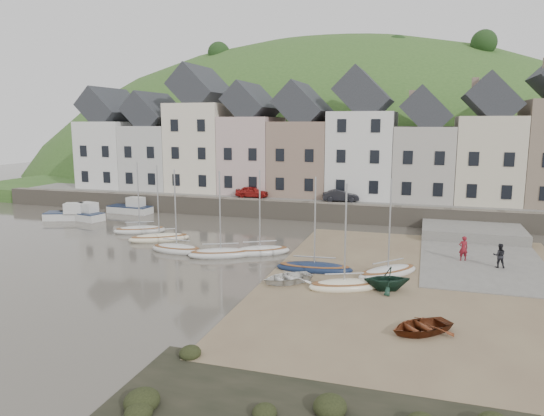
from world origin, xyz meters
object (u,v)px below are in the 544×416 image
(car_left, at_px, (252,192))
(car_right, at_px, (341,196))
(rowboat_red, at_px, (420,326))
(rowboat_white, at_px, (287,278))
(sailboat_0, at_px, (140,230))
(rowboat_green, at_px, (387,279))
(person_red, at_px, (463,248))
(person_dark, at_px, (499,256))

(car_left, xyz_separation_m, car_right, (9.41, 0.00, 0.00))
(rowboat_red, bearing_deg, rowboat_white, -163.26)
(car_right, bearing_deg, sailboat_0, 115.04)
(sailboat_0, relative_size, rowboat_red, 2.09)
(sailboat_0, bearing_deg, rowboat_white, -31.22)
(rowboat_green, distance_m, person_red, 8.86)
(person_red, relative_size, car_left, 0.49)
(person_dark, bearing_deg, sailboat_0, -8.38)
(rowboat_white, xyz_separation_m, rowboat_green, (5.75, 0.39, 0.36))
(car_left, bearing_deg, sailboat_0, 149.60)
(rowboat_green, distance_m, person_dark, 9.30)
(rowboat_green, bearing_deg, sailboat_0, -131.93)
(rowboat_red, bearing_deg, car_left, 173.44)
(rowboat_white, height_order, person_red, person_red)
(person_dark, bearing_deg, rowboat_green, 41.67)
(rowboat_red, height_order, car_right, car_right)
(sailboat_0, xyz_separation_m, car_left, (5.97, 12.27, 1.93))
(car_left, bearing_deg, person_red, -128.98)
(person_dark, xyz_separation_m, car_left, (-22.25, 14.96, 1.27))
(rowboat_green, bearing_deg, person_red, 130.65)
(rowboat_green, height_order, rowboat_red, rowboat_green)
(sailboat_0, xyz_separation_m, rowboat_red, (23.50, -14.71, 0.11))
(rowboat_red, distance_m, car_right, 28.23)
(rowboat_red, relative_size, car_right, 0.84)
(rowboat_red, distance_m, person_red, 13.38)
(rowboat_red, xyz_separation_m, person_dark, (4.72, 12.01, 0.54))
(rowboat_white, xyz_separation_m, car_right, (-0.47, 21.88, 1.81))
(rowboat_red, relative_size, person_dark, 1.90)
(sailboat_0, distance_m, car_left, 13.78)
(rowboat_red, xyz_separation_m, car_right, (-8.12, 26.97, 1.82))
(car_left, bearing_deg, rowboat_green, -148.40)
(car_left, bearing_deg, car_right, -94.43)
(rowboat_red, bearing_deg, person_dark, 118.96)
(sailboat_0, bearing_deg, car_right, 38.57)
(car_left, bearing_deg, person_dark, -128.35)
(rowboat_white, distance_m, rowboat_green, 5.78)
(rowboat_red, xyz_separation_m, person_red, (2.60, 13.11, 0.60))
(rowboat_green, bearing_deg, person_dark, 115.78)
(car_left, bearing_deg, rowboat_red, -151.41)
(rowboat_green, relative_size, person_red, 1.53)
(rowboat_red, bearing_deg, car_right, 157.18)
(sailboat_0, height_order, car_right, sailboat_0)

